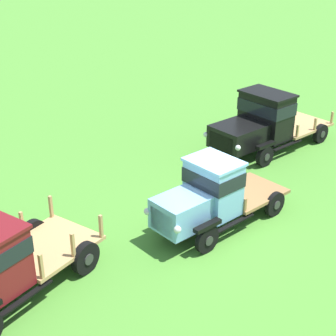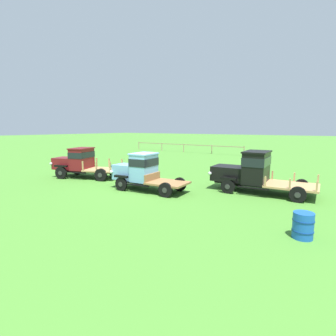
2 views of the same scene
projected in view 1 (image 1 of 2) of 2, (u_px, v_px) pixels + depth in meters
ground_plane at (213, 229)px, 14.95m from camera, size 240.00×240.00×0.00m
vintage_truck_second_in_line at (209, 195)px, 14.48m from camera, size 4.74×2.15×2.14m
vintage_truck_midrow_center at (261, 122)px, 19.61m from camera, size 5.73×2.69×2.29m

